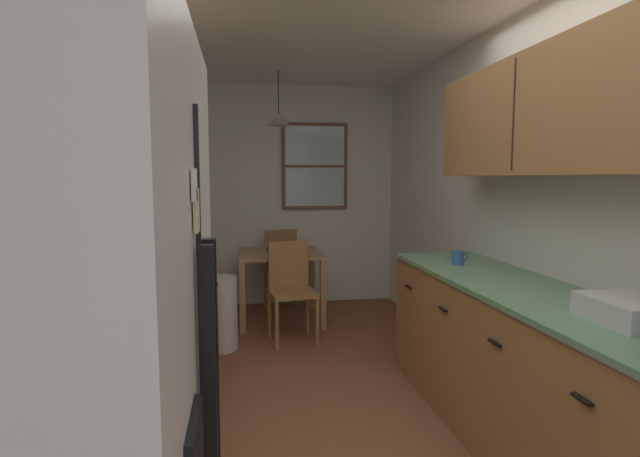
# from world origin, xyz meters

# --- Properties ---
(ground_plane) EXTENTS (12.00, 12.00, 0.00)m
(ground_plane) POSITION_xyz_m (0.00, 1.00, 0.00)
(ground_plane) COLOR brown
(wall_left) EXTENTS (0.10, 9.00, 2.55)m
(wall_left) POSITION_xyz_m (-1.35, 1.00, 1.27)
(wall_left) COLOR white
(wall_left) RESTS_ON ground
(wall_right) EXTENTS (0.10, 9.00, 2.55)m
(wall_right) POSITION_xyz_m (1.35, 1.00, 1.27)
(wall_right) COLOR white
(wall_right) RESTS_ON ground
(wall_back) EXTENTS (4.40, 0.10, 2.55)m
(wall_back) POSITION_xyz_m (0.00, 3.65, 1.27)
(wall_back) COLOR white
(wall_back) RESTS_ON ground
(ceiling_slab) EXTENTS (4.40, 9.00, 0.08)m
(ceiling_slab) POSITION_xyz_m (0.00, 1.00, 2.59)
(ceiling_slab) COLOR white
(microwave_over_range) EXTENTS (0.39, 0.61, 0.35)m
(microwave_over_range) POSITION_xyz_m (-1.11, -0.56, 1.64)
(microwave_over_range) COLOR black
(counter_left) EXTENTS (0.64, 2.09, 0.90)m
(counter_left) POSITION_xyz_m (-1.00, 0.81, 0.45)
(counter_left) COLOR olive
(counter_left) RESTS_ON ground
(upper_cabinets_left) EXTENTS (0.33, 2.17, 0.67)m
(upper_cabinets_left) POSITION_xyz_m (-1.14, 0.76, 1.82)
(upper_cabinets_left) COLOR olive
(counter_right) EXTENTS (0.64, 3.08, 0.90)m
(counter_right) POSITION_xyz_m (1.00, -0.03, 0.45)
(counter_right) COLOR olive
(counter_right) RESTS_ON ground
(upper_cabinets_right) EXTENTS (0.33, 2.76, 0.66)m
(upper_cabinets_right) POSITION_xyz_m (1.14, -0.08, 1.83)
(upper_cabinets_right) COLOR olive
(dining_table) EXTENTS (0.84, 0.81, 0.73)m
(dining_table) POSITION_xyz_m (-0.11, 2.87, 0.61)
(dining_table) COLOR #A87F51
(dining_table) RESTS_ON ground
(dining_chair_near) EXTENTS (0.44, 0.44, 0.90)m
(dining_chair_near) POSITION_xyz_m (-0.06, 2.25, 0.50)
(dining_chair_near) COLOR olive
(dining_chair_near) RESTS_ON ground
(dining_chair_far) EXTENTS (0.45, 0.45, 0.90)m
(dining_chair_far) POSITION_xyz_m (-0.07, 3.48, 0.50)
(dining_chair_far) COLOR olive
(dining_chair_far) RESTS_ON ground
(pendant_light) EXTENTS (0.24, 0.24, 0.54)m
(pendant_light) POSITION_xyz_m (-0.11, 2.87, 2.06)
(pendant_light) COLOR black
(back_window) EXTENTS (0.77, 0.05, 1.01)m
(back_window) POSITION_xyz_m (0.36, 3.58, 1.62)
(back_window) COLOR brown
(trash_bin) EXTENTS (0.31, 0.31, 0.63)m
(trash_bin) POSITION_xyz_m (-0.70, 2.09, 0.32)
(trash_bin) COLOR silver
(trash_bin) RESTS_ON ground
(storage_canister) EXTENTS (0.11, 0.11, 0.16)m
(storage_canister) POSITION_xyz_m (-1.00, 0.02, 0.98)
(storage_canister) COLOR #265999
(storage_canister) RESTS_ON counter_left
(dish_towel) EXTENTS (0.02, 0.16, 0.24)m
(dish_towel) POSITION_xyz_m (-0.64, -0.39, 0.50)
(dish_towel) COLOR silver
(mug_spare) EXTENTS (0.12, 0.08, 0.09)m
(mug_spare) POSITION_xyz_m (0.95, 0.95, 0.95)
(mug_spare) COLOR #335999
(mug_spare) RESTS_ON counter_right
(dish_rack) EXTENTS (0.28, 0.34, 0.10)m
(dish_rack) POSITION_xyz_m (1.05, -0.42, 0.95)
(dish_rack) COLOR silver
(dish_rack) RESTS_ON counter_right
(table_serving_bowl) EXTENTS (0.21, 0.21, 0.06)m
(table_serving_bowl) POSITION_xyz_m (-0.14, 2.90, 0.76)
(table_serving_bowl) COLOR #4C7299
(table_serving_bowl) RESTS_ON dining_table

